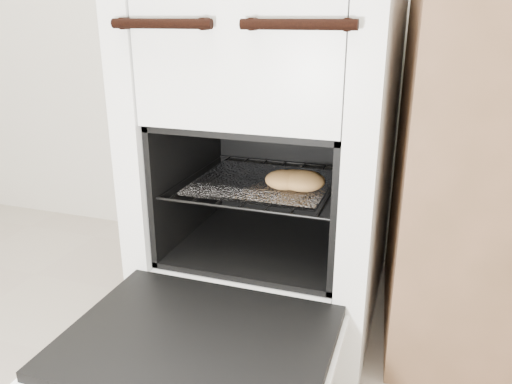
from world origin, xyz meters
The scene contains 5 objects.
stove centered at (0.19, 1.14, 0.48)m, with size 0.65×0.72×0.99m.
oven_door centered at (0.19, 0.60, 0.22)m, with size 0.58×0.45×0.04m.
oven_rack centered at (0.19, 1.07, 0.43)m, with size 0.47×0.45×0.01m.
foil_sheet centered at (0.19, 1.05, 0.44)m, with size 0.37×0.32×0.01m, color white.
baked_rolls centered at (0.29, 1.01, 0.47)m, with size 0.20×0.15×0.05m.
Camera 1 is at (0.59, -0.21, 0.88)m, focal length 35.00 mm.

